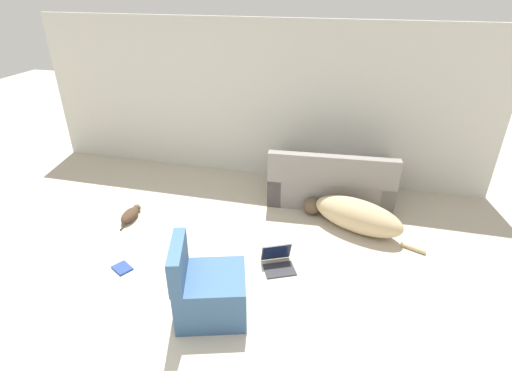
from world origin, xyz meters
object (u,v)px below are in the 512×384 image
at_px(side_chair, 207,291).
at_px(book_blue, 122,268).
at_px(dog, 355,215).
at_px(cat, 131,214).
at_px(laptop_open, 278,259).
at_px(couch, 330,183).

bearing_deg(side_chair, book_blue, 54.48).
bearing_deg(dog, cat, 31.97).
bearing_deg(cat, side_chair, -133.86).
xyz_separation_m(cat, book_blue, (0.47, -1.01, -0.05)).
bearing_deg(dog, book_blue, 53.11).
height_order(laptop_open, book_blue, laptop_open).
distance_m(couch, cat, 2.92).
relative_size(couch, book_blue, 6.84).
relative_size(dog, cat, 2.88).
bearing_deg(book_blue, couch, 46.05).
bearing_deg(cat, dog, -84.25).
xyz_separation_m(laptop_open, book_blue, (-1.73, -0.52, -0.07)).
bearing_deg(laptop_open, side_chair, -145.33).
bearing_deg(dog, couch, -39.22).
bearing_deg(laptop_open, dog, 24.85).
xyz_separation_m(book_blue, side_chair, (1.22, -0.39, 0.28)).
bearing_deg(cat, couch, -68.80).
xyz_separation_m(laptop_open, side_chair, (-0.52, -0.91, 0.21)).
height_order(couch, dog, couch).
relative_size(cat, laptop_open, 1.23).
relative_size(cat, book_blue, 2.12).
relative_size(couch, side_chair, 2.19).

